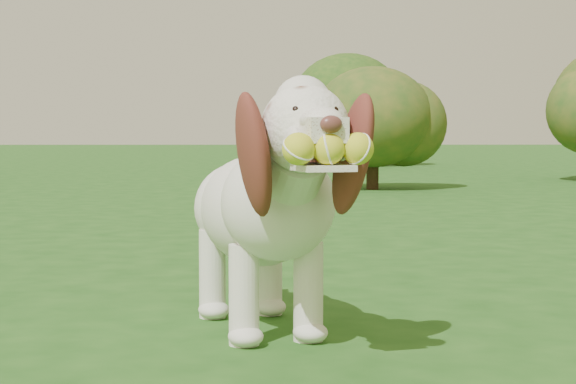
{
  "coord_description": "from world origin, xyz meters",
  "views": [
    {
      "loc": [
        -0.31,
        -2.67,
        0.6
      ],
      "look_at": [
        -0.26,
        -0.09,
        0.43
      ],
      "focal_mm": 60.0,
      "sensor_mm": 36.0,
      "label": 1
    }
  ],
  "objects": [
    {
      "name": "ground",
      "position": [
        0.0,
        0.0,
        0.0
      ],
      "size": [
        80.0,
        80.0,
        0.0
      ],
      "primitive_type": "plane",
      "color": "#1B4A15",
      "rests_on": "ground"
    },
    {
      "name": "dog",
      "position": [
        -0.32,
        0.13,
        0.39
      ],
      "size": [
        0.58,
        1.13,
        0.74
      ],
      "rotation": [
        0.0,
        0.0,
        0.27
      ],
      "color": "white",
      "rests_on": "ground"
    },
    {
      "name": "shrub_c",
      "position": [
        0.75,
        7.16,
        0.74
      ],
      "size": [
        1.22,
        1.22,
        1.26
      ],
      "color": "#382314",
      "rests_on": "ground"
    },
    {
      "name": "shrub_i",
      "position": [
        1.03,
        13.79,
        1.13
      ],
      "size": [
        1.86,
        1.86,
        1.93
      ],
      "color": "#382314",
      "rests_on": "ground"
    }
  ]
}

